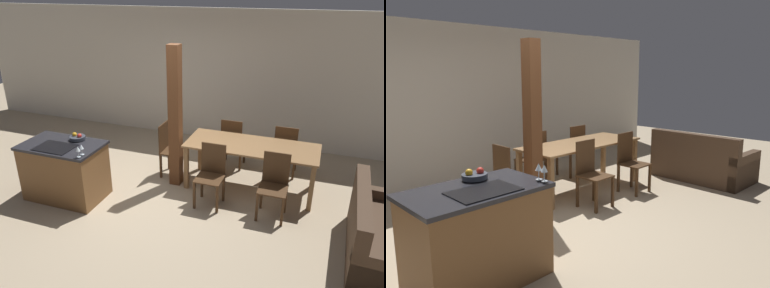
% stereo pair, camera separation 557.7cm
% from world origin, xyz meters
% --- Properties ---
extents(ground_plane, '(16.00, 16.00, 0.00)m').
position_xyz_m(ground_plane, '(0.00, 0.00, 0.00)').
color(ground_plane, tan).
extents(wall_back, '(11.20, 0.08, 2.70)m').
position_xyz_m(wall_back, '(0.00, 2.79, 1.35)').
color(wall_back, silver).
rests_on(wall_back, ground_plane).
extents(kitchen_island, '(1.22, 0.76, 0.91)m').
position_xyz_m(kitchen_island, '(-1.29, -0.38, 0.45)').
color(kitchen_island, brown).
rests_on(kitchen_island, ground_plane).
extents(fruit_bowl, '(0.24, 0.24, 0.11)m').
position_xyz_m(fruit_bowl, '(-1.16, -0.15, 0.94)').
color(fruit_bowl, '#383D47').
rests_on(fruit_bowl, kitchen_island).
extents(wine_glass_near, '(0.07, 0.07, 0.16)m').
position_xyz_m(wine_glass_near, '(-0.76, -0.68, 1.03)').
color(wine_glass_near, silver).
rests_on(wine_glass_near, kitchen_island).
extents(wine_glass_middle, '(0.07, 0.07, 0.16)m').
position_xyz_m(wine_glass_middle, '(-0.76, -0.60, 1.03)').
color(wine_glass_middle, silver).
rests_on(wine_glass_middle, kitchen_island).
extents(dining_table, '(2.09, 0.84, 0.77)m').
position_xyz_m(dining_table, '(1.37, 0.87, 0.68)').
color(dining_table, olive).
rests_on(dining_table, ground_plane).
extents(dining_chair_near_left, '(0.40, 0.40, 0.94)m').
position_xyz_m(dining_chair_near_left, '(0.90, 0.22, 0.50)').
color(dining_chair_near_left, '#472D19').
rests_on(dining_chair_near_left, ground_plane).
extents(dining_chair_near_right, '(0.40, 0.40, 0.94)m').
position_xyz_m(dining_chair_near_right, '(1.84, 0.22, 0.50)').
color(dining_chair_near_right, '#472D19').
rests_on(dining_chair_near_right, ground_plane).
extents(dining_chair_far_left, '(0.40, 0.40, 0.94)m').
position_xyz_m(dining_chair_far_left, '(0.90, 1.51, 0.50)').
color(dining_chair_far_left, '#472D19').
rests_on(dining_chair_far_left, ground_plane).
extents(dining_chair_far_right, '(0.40, 0.40, 0.94)m').
position_xyz_m(dining_chair_far_right, '(1.84, 1.51, 0.50)').
color(dining_chair_far_right, '#472D19').
rests_on(dining_chair_far_right, ground_plane).
extents(dining_chair_head_end, '(0.40, 0.40, 0.94)m').
position_xyz_m(dining_chair_head_end, '(-0.05, 0.87, 0.50)').
color(dining_chair_head_end, '#472D19').
rests_on(dining_chair_head_end, ground_plane).
extents(couch, '(1.00, 1.65, 0.86)m').
position_xyz_m(couch, '(3.29, -0.29, 0.28)').
color(couch, '#473323').
rests_on(couch, ground_plane).
extents(timber_post, '(0.18, 0.18, 2.31)m').
position_xyz_m(timber_post, '(0.17, 0.61, 1.16)').
color(timber_post, brown).
rests_on(timber_post, ground_plane).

